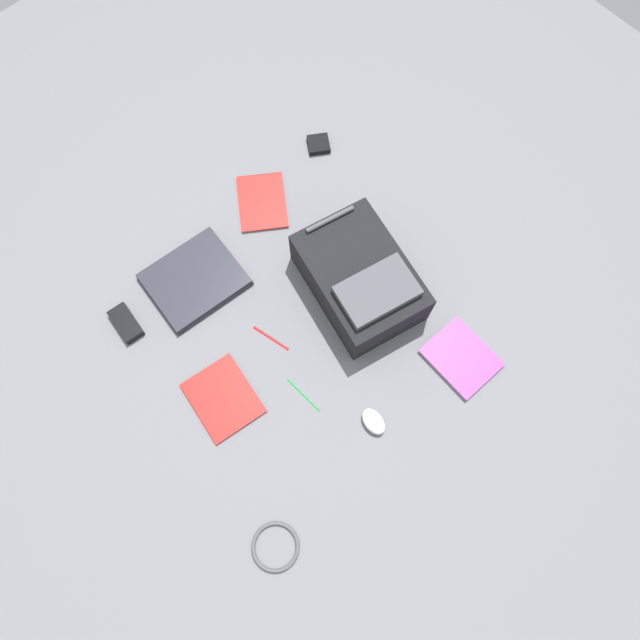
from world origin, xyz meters
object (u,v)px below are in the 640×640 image
at_px(pen_black, 304,394).
at_px(pen_blue, 271,338).
at_px(laptop, 195,279).
at_px(earbud_pouch, 319,144).
at_px(book_blue, 223,398).
at_px(book_red, 461,358).
at_px(computer_mouse, 374,421).
at_px(book_comic, 262,202).
at_px(backpack, 360,279).
at_px(power_brick, 126,323).
at_px(cable_coil, 275,547).

xyz_separation_m(pen_black, pen_blue, (-0.05, -0.22, 0.00)).
bearing_deg(laptop, earbud_pouch, -169.69).
bearing_deg(book_blue, earbud_pouch, -149.80).
relative_size(book_red, computer_mouse, 2.45).
bearing_deg(book_red, earbud_pouch, -102.65).
xyz_separation_m(book_comic, earbud_pouch, (-0.32, -0.04, 0.00)).
bearing_deg(pen_blue, backpack, 168.80).
relative_size(power_brick, pen_blue, 0.91).
bearing_deg(book_blue, book_red, 147.54).
bearing_deg(laptop, pen_blue, 100.22).
bearing_deg(pen_blue, computer_mouse, 97.66).
bearing_deg(pen_black, backpack, -158.79).
distance_m(backpack, pen_black, 0.42).
distance_m(backpack, book_comic, 0.49).
relative_size(power_brick, pen_black, 0.88).
height_order(computer_mouse, pen_black, computer_mouse).
bearing_deg(laptop, computer_mouse, 98.78).
bearing_deg(pen_black, earbud_pouch, -135.01).
distance_m(book_blue, cable_coil, 0.48).
relative_size(book_red, pen_blue, 1.58).
distance_m(book_blue, pen_black, 0.26).
xyz_separation_m(backpack, book_comic, (0.03, -0.48, -0.08)).
bearing_deg(pen_black, book_blue, -39.58).
relative_size(book_comic, cable_coil, 1.97).
height_order(pen_black, earbud_pouch, earbud_pouch).
xyz_separation_m(power_brick, pen_blue, (-0.33, 0.36, -0.01)).
xyz_separation_m(pen_black, earbud_pouch, (-0.68, -0.68, 0.01)).
relative_size(cable_coil, power_brick, 1.11).
distance_m(cable_coil, pen_black, 0.47).
height_order(backpack, book_comic, backpack).
distance_m(book_blue, book_red, 0.79).
distance_m(backpack, book_blue, 0.59).
bearing_deg(computer_mouse, book_blue, -44.25).
height_order(power_brick, pen_blue, power_brick).
height_order(computer_mouse, power_brick, computer_mouse).
height_order(book_red, earbud_pouch, earbud_pouch).
distance_m(book_comic, earbud_pouch, 0.32).
xyz_separation_m(backpack, earbud_pouch, (-0.29, -0.53, -0.08)).
relative_size(book_red, earbud_pouch, 2.84).
bearing_deg(book_blue, computer_mouse, 128.66).
bearing_deg(pen_blue, laptop, -79.78).
bearing_deg(laptop, book_red, 120.70).
xyz_separation_m(book_blue, cable_coil, (0.17, 0.45, 0.00)).
bearing_deg(book_red, cable_coil, 1.90).
bearing_deg(computer_mouse, pen_black, -57.04).
bearing_deg(book_red, computer_mouse, -6.79).
relative_size(laptop, pen_black, 2.24).
relative_size(backpack, cable_coil, 3.34).
bearing_deg(pen_black, computer_mouse, 115.87).
bearing_deg(book_blue, book_comic, -140.24).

